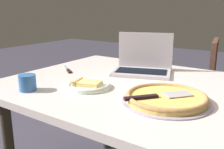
% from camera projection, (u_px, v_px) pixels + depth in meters
% --- Properties ---
extents(dining_table, '(1.21, 1.06, 0.75)m').
position_uv_depth(dining_table, '(124.00, 95.00, 1.37)').
color(dining_table, beige).
rests_on(dining_table, ground_plane).
extents(laptop, '(0.39, 0.33, 0.24)m').
position_uv_depth(laptop, '(143.00, 65.00, 1.53)').
color(laptop, '#B6AAB1').
rests_on(laptop, dining_table).
extents(pizza_plate, '(0.21, 0.21, 0.04)m').
position_uv_depth(pizza_plate, '(88.00, 85.00, 1.25)').
color(pizza_plate, white).
rests_on(pizza_plate, dining_table).
extents(pizza_tray, '(0.37, 0.37, 0.04)m').
position_uv_depth(pizza_tray, '(166.00, 98.00, 1.06)').
color(pizza_tray, '#A997AE').
rests_on(pizza_tray, dining_table).
extents(table_knife, '(0.18, 0.14, 0.01)m').
position_uv_depth(table_knife, '(68.00, 70.00, 1.60)').
color(table_knife, '#B5B5C0').
rests_on(table_knife, dining_table).
extents(drink_cup, '(0.08, 0.08, 0.08)m').
position_uv_depth(drink_cup, '(27.00, 82.00, 1.20)').
color(drink_cup, '#3062A6').
rests_on(drink_cup, dining_table).
extents(chair_near, '(0.52, 0.52, 0.89)m').
position_uv_depth(chair_near, '(195.00, 85.00, 2.15)').
color(chair_near, '#523225').
rests_on(chair_near, ground_plane).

